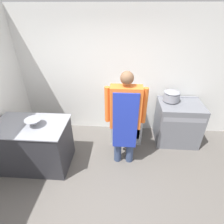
{
  "coord_description": "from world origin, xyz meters",
  "views": [
    {
      "loc": [
        0.28,
        -1.56,
        2.61
      ],
      "look_at": [
        0.09,
        1.13,
        1.0
      ],
      "focal_mm": 28.0,
      "sensor_mm": 36.0,
      "label": 1
    }
  ],
  "objects_px": {
    "person_cook": "(125,116)",
    "mixing_bowl": "(34,122)",
    "stove": "(177,123)",
    "fridge_unit": "(126,121)",
    "stock_pot": "(172,96)"
  },
  "relations": [
    {
      "from": "person_cook",
      "to": "stock_pot",
      "type": "distance_m",
      "value": 1.27
    },
    {
      "from": "person_cook",
      "to": "stock_pot",
      "type": "height_order",
      "value": "person_cook"
    },
    {
      "from": "stove",
      "to": "person_cook",
      "type": "distance_m",
      "value": 1.48
    },
    {
      "from": "stove",
      "to": "mixing_bowl",
      "type": "height_order",
      "value": "mixing_bowl"
    },
    {
      "from": "person_cook",
      "to": "mixing_bowl",
      "type": "xyz_separation_m",
      "value": [
        -1.52,
        -0.2,
        -0.07
      ]
    },
    {
      "from": "fridge_unit",
      "to": "mixing_bowl",
      "type": "distance_m",
      "value": 1.92
    },
    {
      "from": "fridge_unit",
      "to": "mixing_bowl",
      "type": "bearing_deg",
      "value": -148.2
    },
    {
      "from": "mixing_bowl",
      "to": "stock_pot",
      "type": "bearing_deg",
      "value": 22.73
    },
    {
      "from": "person_cook",
      "to": "stove",
      "type": "bearing_deg",
      "value": 31.82
    },
    {
      "from": "mixing_bowl",
      "to": "fridge_unit",
      "type": "bearing_deg",
      "value": 31.8
    },
    {
      "from": "stove",
      "to": "fridge_unit",
      "type": "relative_size",
      "value": 1.1
    },
    {
      "from": "stove",
      "to": "fridge_unit",
      "type": "distance_m",
      "value": 1.11
    },
    {
      "from": "stove",
      "to": "mixing_bowl",
      "type": "xyz_separation_m",
      "value": [
        -2.67,
        -0.92,
        0.51
      ]
    },
    {
      "from": "stove",
      "to": "mixing_bowl",
      "type": "bearing_deg",
      "value": -161.08
    },
    {
      "from": "stove",
      "to": "stock_pot",
      "type": "distance_m",
      "value": 0.63
    }
  ]
}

